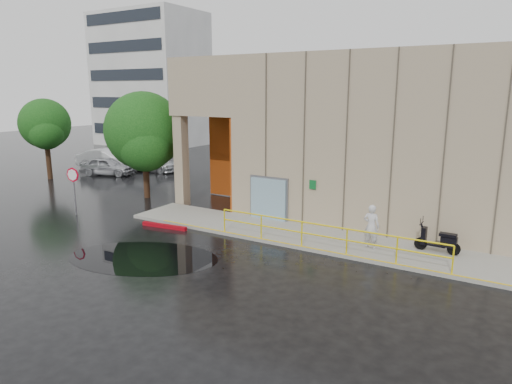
% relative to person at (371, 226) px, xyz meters
% --- Properties ---
extents(ground, '(120.00, 120.00, 0.00)m').
position_rel_person_xyz_m(ground, '(-5.78, -4.31, -1.04)').
color(ground, black).
rests_on(ground, ground).
extents(sidewalk, '(20.00, 3.00, 0.15)m').
position_rel_person_xyz_m(sidewalk, '(-1.78, 0.19, -0.97)').
color(sidewalk, gray).
rests_on(sidewalk, ground).
extents(building, '(20.00, 10.17, 8.00)m').
position_rel_person_xyz_m(building, '(-0.68, 6.67, 3.16)').
color(building, tan).
rests_on(building, ground).
extents(guardrail, '(9.56, 0.06, 1.03)m').
position_rel_person_xyz_m(guardrail, '(-1.53, -1.16, -0.36)').
color(guardrail, yellow).
rests_on(guardrail, sidewalk).
extents(distant_building, '(12.00, 8.08, 15.00)m').
position_rel_person_xyz_m(distant_building, '(-33.78, 23.66, 6.46)').
color(distant_building, beige).
rests_on(distant_building, ground).
extents(person, '(0.67, 0.46, 1.78)m').
position_rel_person_xyz_m(person, '(0.00, 0.00, 0.00)').
color(person, silver).
rests_on(person, sidewalk).
extents(scooter, '(1.72, 0.59, 1.32)m').
position_rel_person_xyz_m(scooter, '(2.40, 0.81, -0.13)').
color(scooter, black).
rests_on(scooter, sidewalk).
extents(stop_sign, '(0.74, 0.17, 2.49)m').
position_rel_person_xyz_m(stop_sign, '(-14.78, -2.41, 0.78)').
color(stop_sign, slate).
rests_on(stop_sign, ground).
extents(red_curb, '(2.41, 0.45, 0.18)m').
position_rel_person_xyz_m(red_curb, '(-9.28, -1.81, -0.95)').
color(red_curb, '#95050F').
rests_on(red_curb, ground).
extents(puddle, '(6.81, 5.43, 0.01)m').
position_rel_person_xyz_m(puddle, '(-7.32, -5.20, -1.04)').
color(puddle, black).
rests_on(puddle, ground).
extents(car_a, '(4.39, 2.91, 1.39)m').
position_rel_person_xyz_m(car_a, '(-22.36, 6.39, -0.35)').
color(car_a, '#B4B6BB').
rests_on(car_a, ground).
extents(car_b, '(5.17, 2.69, 1.62)m').
position_rel_person_xyz_m(car_b, '(-24.63, 8.36, -0.23)').
color(car_b, silver).
rests_on(car_b, ground).
extents(car_c, '(4.99, 2.85, 1.36)m').
position_rel_person_xyz_m(car_c, '(-20.78, 9.29, -0.36)').
color(car_c, silver).
rests_on(car_c, ground).
extents(tree_near, '(4.56, 4.56, 6.29)m').
position_rel_person_xyz_m(tree_near, '(-14.29, 2.29, 2.79)').
color(tree_near, black).
rests_on(tree_near, ground).
extents(tree_far, '(3.62, 3.55, 5.78)m').
position_rel_person_xyz_m(tree_far, '(-24.63, 3.09, 2.81)').
color(tree_far, black).
rests_on(tree_far, ground).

